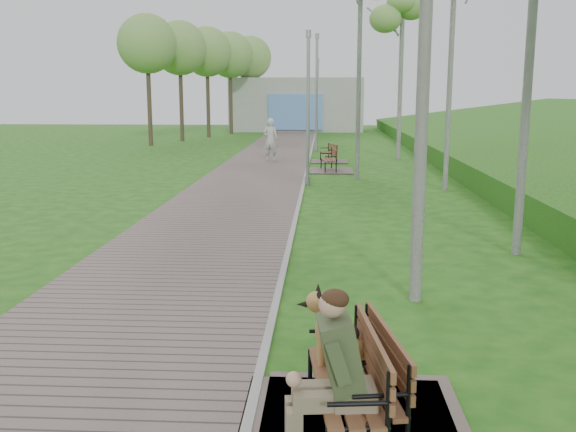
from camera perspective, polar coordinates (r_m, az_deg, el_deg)
name	(u,v)px	position (r m, az deg, el deg)	size (l,w,h in m)	color
walkway	(251,181)	(21.14, -3.30, 3.12)	(3.50, 67.00, 0.04)	#71625B
kerb	(304,181)	(21.01, 1.45, 3.10)	(0.10, 67.00, 0.05)	#999993
building_north	(297,105)	(50.34, 0.80, 9.87)	(10.00, 5.20, 4.00)	#9E9E99
bench_main	(337,388)	(5.52, 4.40, -15.00)	(1.86, 2.07, 1.62)	#71625B
bench_second	(361,405)	(5.82, 6.47, -16.37)	(1.80, 2.00, 1.11)	#71625B
bench_third	(329,166)	(23.93, 3.63, 4.44)	(1.72, 1.91, 1.05)	#71625B
bench_far	(329,158)	(27.25, 3.63, 5.17)	(1.53, 1.70, 0.94)	#71625B
lamp_post_second	(308,114)	(20.25, 1.79, 9.05)	(0.18, 0.18, 4.76)	#94979C
lamp_post_third	(317,97)	(32.15, 2.56, 10.51)	(0.22, 0.22, 5.71)	#94979C
lamp_post_far	(318,97)	(49.68, 2.67, 10.48)	(0.21, 0.21, 5.45)	#94979C
pedestrian_near	(271,140)	(27.46, -1.55, 6.79)	(0.67, 0.44, 1.83)	beige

